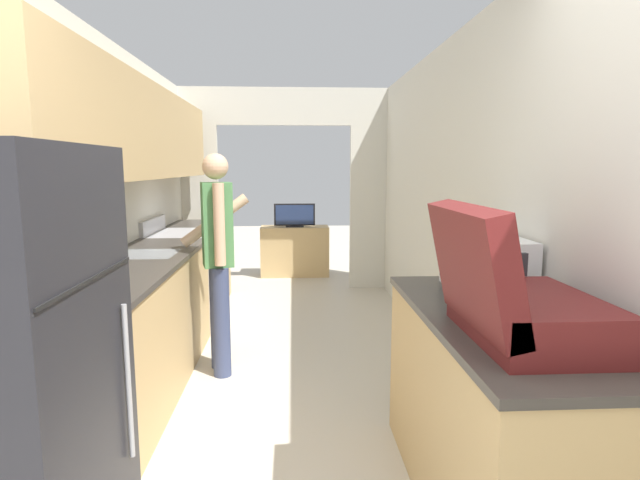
% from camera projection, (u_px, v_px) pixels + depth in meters
% --- Properties ---
extents(wall_left, '(0.38, 7.55, 2.50)m').
position_uv_depth(wall_left, '(101.00, 172.00, 3.41)').
color(wall_left, silver).
rests_on(wall_left, ground_plane).
extents(wall_right, '(0.06, 7.55, 2.50)m').
position_uv_depth(wall_right, '(485.00, 214.00, 3.13)').
color(wall_right, silver).
rests_on(wall_right, ground_plane).
extents(wall_far_with_doorway, '(2.94, 0.06, 2.50)m').
position_uv_depth(wall_far_with_doorway, '(285.00, 175.00, 6.20)').
color(wall_far_with_doorway, silver).
rests_on(wall_far_with_doorway, ground_plane).
extents(counter_left, '(0.62, 3.96, 0.91)m').
position_uv_depth(counter_left, '(158.00, 305.00, 3.95)').
color(counter_left, tan).
rests_on(counter_left, ground_plane).
extents(counter_right, '(0.62, 1.55, 0.91)m').
position_uv_depth(counter_right, '(491.00, 414.00, 2.21)').
color(counter_right, tan).
rests_on(counter_right, ground_plane).
extents(range_oven, '(0.66, 0.78, 1.05)m').
position_uv_depth(range_oven, '(185.00, 278.00, 4.90)').
color(range_oven, '#B7B7BC').
rests_on(range_oven, ground_plane).
extents(person, '(0.53, 0.43, 1.64)m').
position_uv_depth(person, '(218.00, 258.00, 3.68)').
color(person, '#384266').
rests_on(person, ground_plane).
extents(suitcase, '(0.53, 0.65, 0.50)m').
position_uv_depth(suitcase, '(511.00, 299.00, 1.82)').
color(suitcase, '#5B1919').
rests_on(suitcase, counter_right).
extents(microwave, '(0.35, 0.47, 0.28)m').
position_uv_depth(microwave, '(486.00, 264.00, 2.54)').
color(microwave, white).
rests_on(microwave, counter_right).
extents(tv_cabinet, '(0.96, 0.42, 0.70)m').
position_uv_depth(tv_cabinet, '(295.00, 251.00, 7.15)').
color(tv_cabinet, tan).
rests_on(tv_cabinet, ground_plane).
extents(television, '(0.58, 0.16, 0.33)m').
position_uv_depth(television, '(295.00, 216.00, 7.03)').
color(television, black).
rests_on(television, tv_cabinet).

